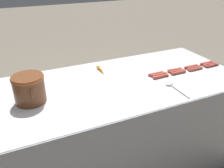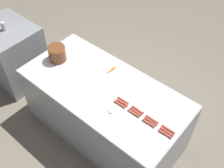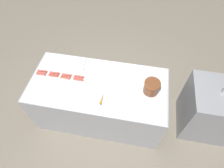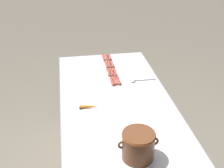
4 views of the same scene
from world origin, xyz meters
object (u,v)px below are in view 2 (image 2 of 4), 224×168
at_px(hot_dog_3, 120,104).
at_px(hot_dog_11, 123,100).
at_px(hot_dog_5, 151,121).
at_px(soda_can, 4,26).
at_px(hot_dog_8, 168,129).
at_px(hot_dog_2, 134,113).
at_px(hot_dog_10, 138,110).
at_px(hot_dog_6, 136,112).
at_px(hot_dog_9, 152,119).
at_px(hot_dog_1, 148,123).
at_px(hot_dog_7, 122,103).
at_px(serving_spoon, 108,114).
at_px(hot_dog_0, 165,134).
at_px(hot_dog_4, 167,132).
at_px(back_cabinet, 12,54).
at_px(bean_pot, 57,53).
at_px(carrot, 110,71).

height_order(hot_dog_3, hot_dog_11, same).
relative_size(hot_dog_5, soda_can, 1.29).
bearing_deg(hot_dog_8, hot_dog_2, 99.73).
distance_m(hot_dog_2, hot_dog_10, 0.07).
distance_m(hot_dog_6, hot_dog_11, 0.21).
bearing_deg(hot_dog_6, hot_dog_2, 172.57).
xyz_separation_m(hot_dog_3, hot_dog_10, (0.07, -0.20, 0.00)).
bearing_deg(hot_dog_9, hot_dog_1, 179.64).
bearing_deg(hot_dog_2, hot_dog_10, -2.57).
distance_m(hot_dog_1, hot_dog_7, 0.38).
bearing_deg(hot_dog_9, soda_can, 92.46).
bearing_deg(hot_dog_8, serving_spoon, 112.88).
height_order(hot_dog_0, hot_dog_4, same).
distance_m(hot_dog_2, soda_can, 2.27).
relative_size(back_cabinet, hot_dog_6, 5.97).
distance_m(hot_dog_2, bean_pot, 1.28).
bearing_deg(hot_dog_11, hot_dog_4, -93.27).
bearing_deg(hot_dog_1, hot_dog_6, 80.16).
height_order(hot_dog_8, soda_can, soda_can).
relative_size(bean_pot, serving_spoon, 1.06).
bearing_deg(hot_dog_11, hot_dog_3, -176.15).
bearing_deg(carrot, hot_dog_9, -108.36).
distance_m(hot_dog_2, hot_dog_7, 0.19).
bearing_deg(soda_can, hot_dog_0, -89.09).
distance_m(hot_dog_3, serving_spoon, 0.19).
distance_m(hot_dog_4, hot_dog_6, 0.39).
bearing_deg(bean_pot, hot_dog_11, -89.91).
height_order(hot_dog_2, hot_dog_5, same).
bearing_deg(bean_pot, hot_dog_4, -91.11).
relative_size(hot_dog_2, hot_dog_8, 1.00).
bearing_deg(hot_dog_2, carrot, 61.69).
bearing_deg(hot_dog_2, hot_dog_8, -80.27).
height_order(hot_dog_9, bean_pot, bean_pot).
bearing_deg(hot_dog_9, hot_dog_0, -107.52).
height_order(back_cabinet, hot_dog_9, back_cabinet).
relative_size(hot_dog_4, soda_can, 1.30).
height_order(hot_dog_1, soda_can, soda_can).
bearing_deg(hot_dog_11, hot_dog_0, -96.39).
relative_size(hot_dog_4, serving_spoon, 0.61).
bearing_deg(bean_pot, soda_can, 96.16).
bearing_deg(hot_dog_2, hot_dog_11, 71.65).
xyz_separation_m(hot_dog_6, hot_dog_7, (0.00, 0.19, 0.00)).
xyz_separation_m(back_cabinet, hot_dog_11, (0.11, -2.12, 0.44)).
height_order(hot_dog_1, carrot, carrot).
relative_size(back_cabinet, serving_spoon, 3.62).
distance_m(hot_dog_1, carrot, 0.88).
bearing_deg(hot_dog_5, hot_dog_1, 170.30).
height_order(hot_dog_5, hot_dog_9, same).
bearing_deg(hot_dog_1, carrot, 67.64).
distance_m(hot_dog_11, carrot, 0.50).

